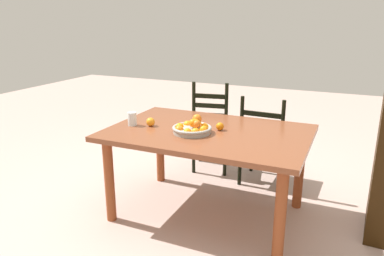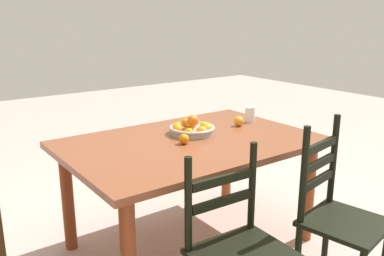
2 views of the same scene
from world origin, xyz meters
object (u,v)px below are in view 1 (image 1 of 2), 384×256
fruit_bowl (193,128)px  orange_loose_1 (151,122)px  drinking_glass (132,119)px  chair_by_cabinet (212,129)px  chair_near_window (265,142)px  dining_table (208,142)px  orange_loose_0 (220,126)px

fruit_bowl → orange_loose_1: (-0.40, 0.03, -0.00)m
orange_loose_1 → drinking_glass: drinking_glass is taller
chair_by_cabinet → orange_loose_1: (-0.17, -0.97, 0.30)m
orange_loose_1 → chair_near_window: bearing=48.6°
dining_table → drinking_glass: size_ratio=14.12×
chair_by_cabinet → fruit_bowl: (0.22, -1.00, 0.31)m
dining_table → chair_by_cabinet: 0.96m
chair_near_window → orange_loose_1: (-0.77, -0.87, 0.34)m
chair_by_cabinet → orange_loose_0: bearing=104.4°
fruit_bowl → orange_loose_1: bearing=175.6°
chair_near_window → drinking_glass: (-0.92, -0.92, 0.37)m
orange_loose_0 → chair_by_cabinet: bearing=114.8°
drinking_glass → orange_loose_0: bearing=12.9°
dining_table → chair_near_window: 0.87m
fruit_bowl → orange_loose_1: size_ratio=4.36×
dining_table → orange_loose_1: orange_loose_1 is taller
chair_by_cabinet → fruit_bowl: size_ratio=3.17×
orange_loose_0 → drinking_glass: size_ratio=0.57×
orange_loose_0 → orange_loose_1: (-0.57, -0.12, 0.00)m
chair_by_cabinet → fruit_bowl: bearing=92.0°
dining_table → orange_loose_1: bearing=-170.8°
drinking_glass → orange_loose_1: bearing=15.6°
chair_near_window → chair_by_cabinet: (-0.60, 0.10, 0.04)m
dining_table → orange_loose_0: size_ratio=24.92×
chair_by_cabinet → drinking_glass: size_ratio=8.77×
chair_near_window → fruit_bowl: size_ratio=2.90×
dining_table → chair_near_window: bearing=70.2°
dining_table → orange_loose_0: bearing=27.8°
chair_by_cabinet → orange_loose_0: (0.39, -0.85, 0.30)m
drinking_glass → chair_by_cabinet: bearing=72.2°
dining_table → fruit_bowl: size_ratio=5.10×
orange_loose_0 → orange_loose_1: 0.58m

